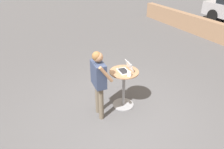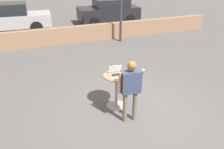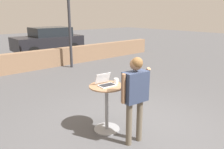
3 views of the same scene
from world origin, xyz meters
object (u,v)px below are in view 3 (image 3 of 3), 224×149
cafe_table (107,104)px  standing_person (135,90)px  parked_car_further_down (49,40)px  coffee_mug (116,81)px  laptop (106,83)px

cafe_table → standing_person: size_ratio=0.59×
parked_car_further_down → standing_person: bearing=-106.9°
coffee_mug → standing_person: standing_person is taller
laptop → coffee_mug: size_ratio=2.85×
standing_person → parked_car_further_down: 10.23m
laptop → parked_car_further_down: 9.56m
coffee_mug → parked_car_further_down: (2.82, 9.10, -0.21)m
laptop → standing_person: bearing=-83.8°
laptop → parked_car_further_down: size_ratio=0.09×
cafe_table → laptop: laptop is taller
standing_person → parked_car_further_down: size_ratio=0.42×
laptop → coffee_mug: bearing=-11.6°
coffee_mug → parked_car_further_down: size_ratio=0.03×
laptop → coffee_mug: 0.24m
parked_car_further_down → cafe_table: bearing=-108.6°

